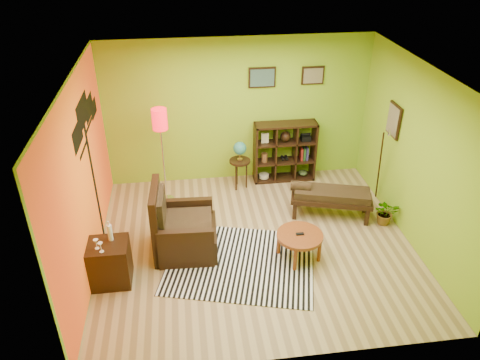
{
  "coord_description": "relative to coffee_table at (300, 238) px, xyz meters",
  "views": [
    {
      "loc": [
        -1.04,
        -5.95,
        4.71
      ],
      "look_at": [
        -0.21,
        0.29,
        1.05
      ],
      "focal_mm": 35.0,
      "sensor_mm": 36.0,
      "label": 1
    }
  ],
  "objects": [
    {
      "name": "globe_table",
      "position": [
        -0.63,
        2.22,
        0.36
      ],
      "size": [
        0.4,
        0.4,
        0.97
      ],
      "color": "black",
      "rests_on": "ground"
    },
    {
      "name": "potted_plant",
      "position": [
        1.69,
        0.69,
        -0.2
      ],
      "size": [
        0.5,
        0.53,
        0.35
      ],
      "primitive_type": "imported",
      "rotation": [
        0.0,
        0.0,
        -0.22
      ],
      "color": "#26661E",
      "rests_on": "ground"
    },
    {
      "name": "bench",
      "position": [
        0.79,
        1.06,
        0.04
      ],
      "size": [
        1.47,
        0.86,
        0.64
      ],
      "color": "black",
      "rests_on": "ground"
    },
    {
      "name": "floor_lamp",
      "position": [
        -2.04,
        1.93,
        1.09
      ],
      "size": [
        0.27,
        0.27,
        1.81
      ],
      "color": "silver",
      "rests_on": "ground"
    },
    {
      "name": "zebra_rug",
      "position": [
        -0.91,
        -0.02,
        -0.37
      ],
      "size": [
        2.59,
        2.26,
        0.01
      ],
      "primitive_type": "cube",
      "rotation": [
        0.0,
        0.0,
        -0.26
      ],
      "color": "white",
      "rests_on": "ground"
    },
    {
      "name": "coffee_table",
      "position": [
        0.0,
        0.0,
        0.0
      ],
      "size": [
        0.71,
        0.71,
        0.46
      ],
      "color": "brown",
      "rests_on": "ground"
    },
    {
      "name": "room_shell",
      "position": [
        -0.71,
        0.42,
        1.43
      ],
      "size": [
        5.04,
        4.54,
        2.82
      ],
      "color": "#87B721",
      "rests_on": "ground"
    },
    {
      "name": "ground",
      "position": [
        -0.61,
        0.41,
        -0.38
      ],
      "size": [
        5.0,
        5.0,
        0.0
      ],
      "primitive_type": "plane",
      "color": "tan",
      "rests_on": "ground"
    },
    {
      "name": "side_cabinet",
      "position": [
        -2.81,
        -0.17,
        -0.04
      ],
      "size": [
        0.56,
        0.51,
        0.98
      ],
      "color": "black",
      "rests_on": "ground"
    },
    {
      "name": "armchair",
      "position": [
        -1.79,
        0.43,
        -0.03
      ],
      "size": [
        1.0,
        1.0,
        1.15
      ],
      "color": "black",
      "rests_on": "ground"
    },
    {
      "name": "cube_shelf",
      "position": [
        0.3,
        2.44,
        0.23
      ],
      "size": [
        1.2,
        0.35,
        1.2
      ],
      "color": "black",
      "rests_on": "ground"
    }
  ]
}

